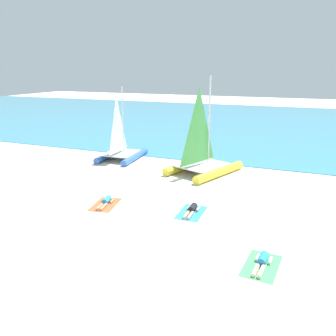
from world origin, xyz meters
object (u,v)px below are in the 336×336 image
Objects in this scene: towel_left at (105,204)px; sunbather_left at (106,202)px; sailboat_yellow at (203,159)px; sunbather_right at (262,261)px; towel_middle at (191,213)px; sailboat_blue at (121,149)px; sunbather_middle at (192,210)px; towel_right at (261,266)px.

towel_left is 1.21× the size of sunbather_left.
sailboat_yellow is 7.54m from towel_left.
towel_left is 1.21× the size of sunbather_right.
towel_middle is 4.91m from sunbather_right.
sailboat_blue is 15.71m from sunbather_right.
sunbather_left is at bearing -172.86° from sunbather_middle.
sunbather_right is (0.01, 0.07, 0.13)m from towel_right.
sailboat_blue is at bearing 136.81° from towel_middle.
sunbather_middle is at bearing 91.66° from towel_middle.
sunbather_right is (7.85, -2.65, 0.13)m from towel_left.
sailboat_yellow is at bearing 67.70° from towel_left.
sunbather_middle is at bearing 136.56° from towel_right.
sailboat_yellow is 6.41m from sunbather_middle.
sailboat_yellow is 3.83× the size of sunbather_right.
sunbather_left is at bearing 160.49° from towel_right.
towel_middle is at bearing -2.53° from sunbather_left.
sailboat_blue is at bearing -168.78° from sailboat_yellow.
towel_middle is at bearing 142.11° from sunbather_right.
sunbather_right is (7.86, -2.72, 0.00)m from sunbather_left.
sunbather_middle is (7.86, -7.31, -0.64)m from sailboat_blue.
sunbather_middle is 4.96m from sunbather_right.
towel_middle is (4.22, 0.65, 0.00)m from towel_left.
sailboat_blue is at bearing 104.06° from sunbather_left.
towel_middle is at bearing 8.81° from towel_left.
towel_left is at bearing -171.96° from sunbather_middle.
sunbather_middle is at bearing -47.05° from sailboat_blue.
sailboat_blue is 3.30× the size of sunbather_right.
sailboat_blue is 2.72× the size of towel_left.
sailboat_blue reaches higher than towel_left.
towel_right is 0.14m from sunbather_right.
sunbather_left and sunbather_right have the same top height.
towel_left is 4.27m from towel_middle.
towel_middle is (4.23, 0.59, -0.13)m from sunbather_left.
sunbather_right is (5.01, -9.58, -0.76)m from sailboat_yellow.
sunbather_middle is at bearing -1.64° from sunbather_left.
sailboat_yellow is 3.16× the size of towel_right.
sunbather_middle is at bearing 9.69° from towel_left.
sailboat_yellow reaches higher than sunbather_left.
towel_right is (7.85, -2.72, 0.00)m from towel_left.
sunbather_left is 4.28m from sunbather_middle.
towel_left is 0.14m from sunbather_left.
sunbather_right is at bearing -41.57° from sailboat_yellow.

